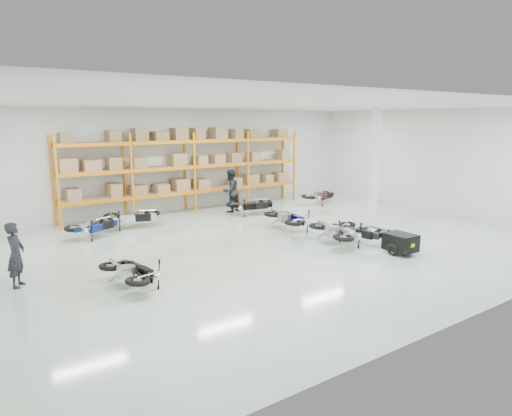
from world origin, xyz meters
TOP-DOWN VIEW (x-y plane):
  - room at (0.00, 0.00)m, footprint 18.00×18.00m
  - pallet_rack at (-0.00, 6.45)m, footprint 11.28×0.98m
  - structural_column at (5.20, 0.50)m, footprint 0.25×0.25m
  - moto_blue_centre at (1.23, 1.03)m, footprint 1.25×2.06m
  - moto_silver_left at (1.25, -1.45)m, footprint 1.40×2.09m
  - moto_black_far_left at (-5.56, -1.38)m, footprint 1.05×1.79m
  - moto_touring_right at (2.17, -1.64)m, footprint 1.06×1.84m
  - trailer at (2.17, -3.24)m, footprint 0.79×1.50m
  - moto_back_a at (-4.89, 4.17)m, footprint 1.89×1.44m
  - moto_back_b at (-3.29, 4.80)m, footprint 1.98×1.35m
  - moto_back_c at (1.77, 4.22)m, footprint 1.97×1.31m
  - moto_back_d at (5.89, 4.37)m, footprint 1.93×1.29m
  - person_left at (-7.80, 0.35)m, footprint 0.61×0.70m
  - person_back at (1.35, 5.25)m, footprint 1.09×0.96m

SIDE VIEW (x-z plane):
  - trailer at x=2.17m, z-range 0.05..0.68m
  - moto_back_a at x=-4.89m, z-range -0.03..1.07m
  - moto_black_far_left at x=-5.56m, z-range -0.03..1.07m
  - moto_touring_right at x=2.17m, z-range -0.03..1.10m
  - moto_back_d at x=5.89m, z-range -0.03..1.11m
  - moto_back_b at x=-3.29m, z-range -0.03..1.14m
  - moto_back_c at x=1.77m, z-range -0.03..1.14m
  - moto_silver_left at x=1.25m, z-range -0.03..1.21m
  - moto_blue_centre at x=1.23m, z-range -0.04..1.21m
  - person_left at x=-7.80m, z-range 0.00..1.61m
  - person_back at x=1.35m, z-range 0.00..1.90m
  - room at x=0.00m, z-range -6.75..11.25m
  - structural_column at x=5.20m, z-range 0.00..4.50m
  - pallet_rack at x=0.00m, z-range 0.45..4.07m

